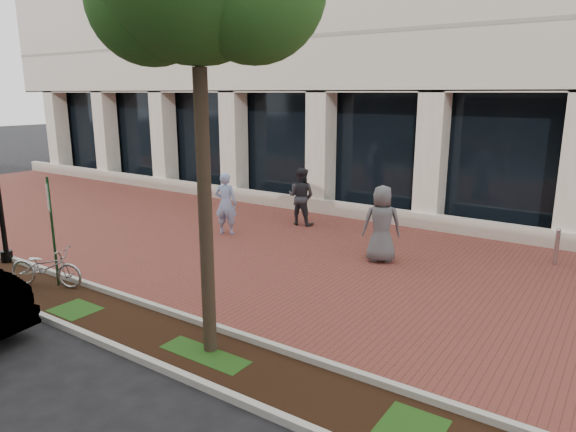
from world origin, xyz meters
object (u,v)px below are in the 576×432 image
Objects in this scene: pedestrian_right at (382,224)px; pedestrian_mid at (301,196)px; locked_bicycle at (46,267)px; pedestrian_left at (226,204)px; bollard at (557,246)px; parking_sign at (51,218)px.

pedestrian_mid is at bearing -57.68° from pedestrian_right.
pedestrian_left is (0.41, 5.49, 0.49)m from locked_bicycle.
locked_bicycle is at bearing -138.72° from bollard.
parking_sign reaches higher than pedestrian_mid.
locked_bicycle is 1.82× the size of bollard.
pedestrian_right is 2.08× the size of bollard.
pedestrian_right is (5.31, 5.74, 0.52)m from locked_bicycle.
pedestrian_mid is (1.23, 2.23, -0.01)m from pedestrian_left.
parking_sign is 7.64m from pedestrian_right.
pedestrian_right is 4.31m from bollard.
bollard is at bearing 65.23° from parking_sign.
pedestrian_right is (3.68, -1.99, 0.05)m from pedestrian_mid.
locked_bicycle is 0.91× the size of pedestrian_left.
bollard is (8.88, 7.74, -1.07)m from parking_sign.
locked_bicycle is (-0.12, -0.16, -1.10)m from parking_sign.
pedestrian_mid is 7.39m from bollard.
parking_sign reaches higher than locked_bicycle.
pedestrian_right is at bearing 71.23° from parking_sign.
pedestrian_left reaches higher than locked_bicycle.
parking_sign is at bearing 68.13° from pedestrian_left.
locked_bicycle is 0.88× the size of pedestrian_right.
pedestrian_left is at bearing 54.94° from pedestrian_mid.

